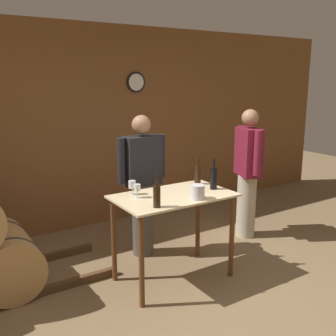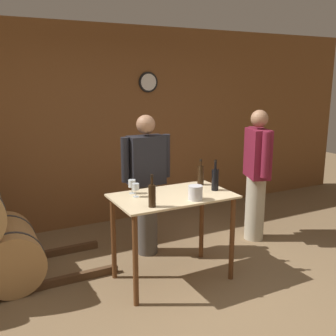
# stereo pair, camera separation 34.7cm
# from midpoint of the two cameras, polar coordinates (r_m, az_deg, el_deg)

# --- Properties ---
(ground_plane) EXTENTS (14.00, 14.00, 0.00)m
(ground_plane) POSITION_cam_midpoint_polar(r_m,az_deg,el_deg) (3.73, 5.81, -19.54)
(ground_plane) COLOR brown
(back_wall) EXTENTS (8.40, 0.08, 2.70)m
(back_wall) POSITION_cam_midpoint_polar(r_m,az_deg,el_deg) (5.47, -11.20, 5.87)
(back_wall) COLOR brown
(back_wall) RESTS_ON ground_plane
(tasting_table) EXTENTS (1.16, 0.69, 0.89)m
(tasting_table) POSITION_cam_midpoint_polar(r_m,az_deg,el_deg) (3.89, -1.77, -6.29)
(tasting_table) COLOR beige
(tasting_table) RESTS_ON ground_plane
(wine_bottle_far_left) EXTENTS (0.07, 0.07, 0.29)m
(wine_bottle_far_left) POSITION_cam_midpoint_polar(r_m,az_deg,el_deg) (3.45, -4.52, -3.99)
(wine_bottle_far_left) COLOR black
(wine_bottle_far_left) RESTS_ON tasting_table
(wine_bottle_left) EXTENTS (0.07, 0.07, 0.28)m
(wine_bottle_left) POSITION_cam_midpoint_polar(r_m,az_deg,el_deg) (4.20, 1.98, -0.91)
(wine_bottle_left) COLOR black
(wine_bottle_left) RESTS_ON tasting_table
(wine_bottle_center) EXTENTS (0.07, 0.07, 0.31)m
(wine_bottle_center) POSITION_cam_midpoint_polar(r_m,az_deg,el_deg) (4.01, 4.20, -1.46)
(wine_bottle_center) COLOR black
(wine_bottle_center) RESTS_ON tasting_table
(wine_glass_near_left) EXTENTS (0.07, 0.07, 0.13)m
(wine_glass_near_left) POSITION_cam_midpoint_polar(r_m,az_deg,el_deg) (3.75, -7.16, -2.93)
(wine_glass_near_left) COLOR silver
(wine_glass_near_left) RESTS_ON tasting_table
(wine_glass_near_center) EXTENTS (0.07, 0.07, 0.14)m
(wine_glass_near_center) POSITION_cam_midpoint_polar(r_m,az_deg,el_deg) (3.86, -7.81, -2.45)
(wine_glass_near_center) COLOR silver
(wine_glass_near_center) RESTS_ON tasting_table
(ice_bucket) EXTENTS (0.14, 0.14, 0.14)m
(ice_bucket) POSITION_cam_midpoint_polar(r_m,az_deg,el_deg) (3.69, 1.61, -3.54)
(ice_bucket) COLOR silver
(ice_bucket) RESTS_ON tasting_table
(person_host) EXTENTS (0.34, 0.56, 1.63)m
(person_host) POSITION_cam_midpoint_polar(r_m,az_deg,el_deg) (4.99, 9.56, -0.45)
(person_host) COLOR #B7AD93
(person_host) RESTS_ON ground_plane
(person_visitor_with_scarf) EXTENTS (0.59, 0.24, 1.61)m
(person_visitor_with_scarf) POSITION_cam_midpoint_polar(r_m,az_deg,el_deg) (4.43, -6.02, -2.21)
(person_visitor_with_scarf) COLOR #4C4742
(person_visitor_with_scarf) RESTS_ON ground_plane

